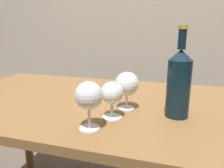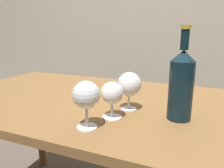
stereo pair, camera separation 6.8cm
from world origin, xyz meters
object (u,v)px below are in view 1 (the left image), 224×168
(wine_glass_white, at_px, (112,94))
(wine_bottle, at_px, (179,82))
(wine_glass_rose, at_px, (89,97))
(wine_glass_chardonnay, at_px, (127,84))

(wine_glass_white, bearing_deg, wine_bottle, 20.99)
(wine_glass_rose, bearing_deg, wine_bottle, 35.95)
(wine_glass_rose, height_order, wine_glass_chardonnay, wine_glass_rose)
(wine_glass_rose, distance_m, wine_bottle, 0.31)
(wine_glass_chardonnay, bearing_deg, wine_glass_white, -106.21)
(wine_glass_rose, distance_m, wine_glass_chardonnay, 0.21)
(wine_bottle, bearing_deg, wine_glass_rose, -144.05)
(wine_glass_white, distance_m, wine_glass_chardonnay, 0.10)
(wine_glass_white, xyz_separation_m, wine_glass_chardonnay, (0.03, 0.10, 0.01))
(wine_glass_rose, xyz_separation_m, wine_glass_white, (0.04, 0.10, -0.02))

